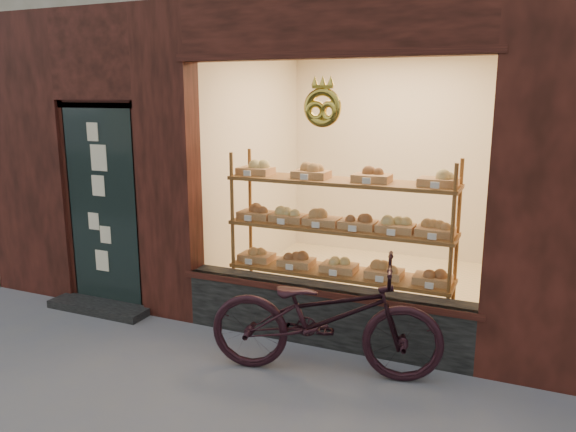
% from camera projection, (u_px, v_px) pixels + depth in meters
% --- Properties ---
extents(display_shelf, '(2.20, 0.45, 1.70)m').
position_uv_depth(display_shelf, '(340.00, 241.00, 5.42)').
color(display_shelf, brown).
rests_on(display_shelf, ground).
extents(bicycle, '(1.99, 1.06, 1.00)m').
position_uv_depth(bicycle, '(325.00, 316.00, 4.55)').
color(bicycle, black).
rests_on(bicycle, ground).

